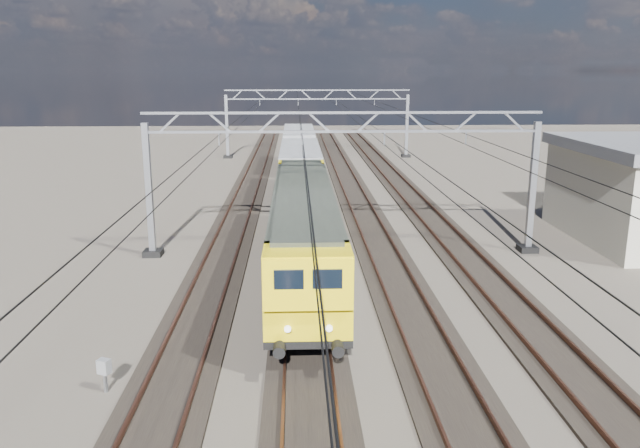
{
  "coord_description": "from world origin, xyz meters",
  "views": [
    {
      "loc": [
        -2.32,
        -26.22,
        8.99
      ],
      "look_at": [
        -1.27,
        0.56,
        2.4
      ],
      "focal_mm": 35.0,
      "sensor_mm": 36.0,
      "label": 1
    }
  ],
  "objects_px": {
    "catenary_gantry_mid": "(343,177)",
    "locomotive": "(304,225)",
    "trackside_cabinet": "(104,368)",
    "hopper_wagon_lead": "(300,167)",
    "hopper_wagon_mid": "(299,145)",
    "catenary_gantry_far": "(317,121)"
  },
  "relations": [
    {
      "from": "hopper_wagon_lead",
      "to": "trackside_cabinet",
      "type": "xyz_separation_m",
      "value": [
        -5.84,
        -28.18,
        -1.47
      ]
    },
    {
      "from": "catenary_gantry_mid",
      "to": "hopper_wagon_mid",
      "type": "height_order",
      "value": "catenary_gantry_mid"
    },
    {
      "from": "catenary_gantry_mid",
      "to": "hopper_wagon_lead",
      "type": "xyz_separation_m",
      "value": [
        -2.0,
        14.44,
        -1.67
      ]
    },
    {
      "from": "hopper_wagon_lead",
      "to": "trackside_cabinet",
      "type": "relative_size",
      "value": 12.7
    },
    {
      "from": "catenary_gantry_mid",
      "to": "hopper_wagon_mid",
      "type": "xyz_separation_m",
      "value": [
        -2.0,
        28.64,
        -1.67
      ]
    },
    {
      "from": "hopper_wagon_lead",
      "to": "hopper_wagon_mid",
      "type": "bearing_deg",
      "value": 90.0
    },
    {
      "from": "trackside_cabinet",
      "to": "locomotive",
      "type": "bearing_deg",
      "value": 83.56
    },
    {
      "from": "catenary_gantry_mid",
      "to": "locomotive",
      "type": "relative_size",
      "value": 0.94
    },
    {
      "from": "catenary_gantry_mid",
      "to": "locomotive",
      "type": "distance_m",
      "value": 4.13
    },
    {
      "from": "locomotive",
      "to": "hopper_wagon_mid",
      "type": "height_order",
      "value": "locomotive"
    },
    {
      "from": "hopper_wagon_mid",
      "to": "trackside_cabinet",
      "type": "relative_size",
      "value": 12.7
    },
    {
      "from": "catenary_gantry_far",
      "to": "trackside_cabinet",
      "type": "bearing_deg",
      "value": -98.96
    },
    {
      "from": "catenary_gantry_mid",
      "to": "hopper_wagon_mid",
      "type": "bearing_deg",
      "value": 93.99
    },
    {
      "from": "locomotive",
      "to": "trackside_cabinet",
      "type": "bearing_deg",
      "value": -119.13
    },
    {
      "from": "locomotive",
      "to": "trackside_cabinet",
      "type": "height_order",
      "value": "locomotive"
    },
    {
      "from": "catenary_gantry_mid",
      "to": "trackside_cabinet",
      "type": "distance_m",
      "value": 16.12
    },
    {
      "from": "locomotive",
      "to": "hopper_wagon_lead",
      "type": "relative_size",
      "value": 1.62
    },
    {
      "from": "hopper_wagon_lead",
      "to": "trackside_cabinet",
      "type": "height_order",
      "value": "hopper_wagon_lead"
    },
    {
      "from": "locomotive",
      "to": "hopper_wagon_lead",
      "type": "height_order",
      "value": "locomotive"
    },
    {
      "from": "catenary_gantry_far",
      "to": "hopper_wagon_lead",
      "type": "height_order",
      "value": "catenary_gantry_far"
    },
    {
      "from": "hopper_wagon_mid",
      "to": "trackside_cabinet",
      "type": "distance_m",
      "value": 42.8
    },
    {
      "from": "trackside_cabinet",
      "to": "catenary_gantry_mid",
      "type": "bearing_deg",
      "value": 82.97
    }
  ]
}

